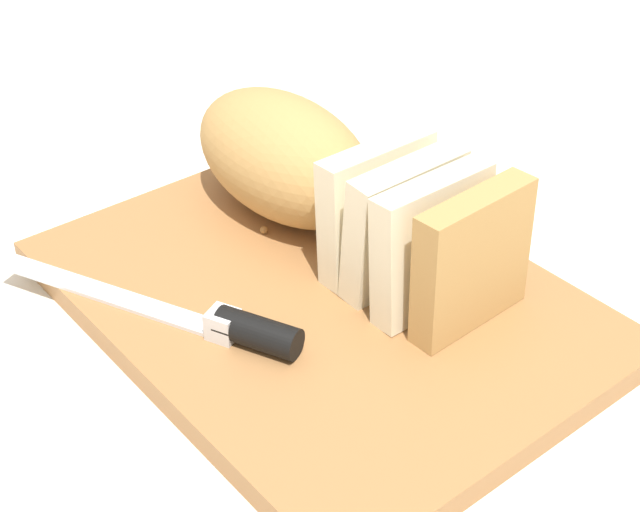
{
  "coord_description": "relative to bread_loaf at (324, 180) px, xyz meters",
  "views": [
    {
      "loc": [
        0.44,
        -0.35,
        0.44
      ],
      "look_at": [
        0.0,
        0.0,
        0.05
      ],
      "focal_mm": 53.89,
      "sensor_mm": 36.0,
      "label": 1
    }
  ],
  "objects": [
    {
      "name": "crumb_near_knife",
      "position": [
        0.02,
        0.02,
        -0.05
      ],
      "size": [
        0.0,
        0.0,
        0.0
      ],
      "primitive_type": "sphere",
      "color": "#A8753D",
      "rests_on": "cutting_board"
    },
    {
      "name": "bread_knife",
      "position": [
        0.05,
        -0.13,
        -0.04
      ],
      "size": [
        0.24,
        0.12,
        0.02
      ],
      "rotation": [
        0.0,
        0.0,
        3.58
      ],
      "color": "silver",
      "rests_on": "cutting_board"
    },
    {
      "name": "ground_plane",
      "position": [
        0.06,
        -0.05,
        -0.07
      ],
      "size": [
        3.0,
        3.0,
        0.0
      ],
      "primitive_type": "plane",
      "color": "silver"
    },
    {
      "name": "crumb_near_loaf",
      "position": [
        0.05,
        0.02,
        -0.05
      ],
      "size": [
        0.01,
        0.01,
        0.01
      ],
      "primitive_type": "sphere",
      "color": "#A8753D",
      "rests_on": "cutting_board"
    },
    {
      "name": "crumb_stray_left",
      "position": [
        -0.03,
        -0.04,
        -0.05
      ],
      "size": [
        0.01,
        0.01,
        0.01
      ],
      "primitive_type": "sphere",
      "color": "#A8753D",
      "rests_on": "cutting_board"
    },
    {
      "name": "cutting_board",
      "position": [
        0.06,
        -0.05,
        -0.06
      ],
      "size": [
        0.4,
        0.3,
        0.02
      ],
      "primitive_type": "cube",
      "rotation": [
        0.0,
        0.0,
        0.01
      ],
      "color": "#9E6B3D",
      "rests_on": "ground_plane"
    },
    {
      "name": "crumb_stray_right",
      "position": [
        0.08,
        -0.04,
        -0.05
      ],
      "size": [
        0.01,
        0.01,
        0.01
      ],
      "primitive_type": "sphere",
      "color": "#A8753D",
      "rests_on": "cutting_board"
    },
    {
      "name": "bread_loaf",
      "position": [
        0.0,
        0.0,
        0.0
      ],
      "size": [
        0.3,
        0.12,
        0.1
      ],
      "rotation": [
        0.0,
        0.0,
        0.04
      ],
      "color": "tan",
      "rests_on": "cutting_board"
    }
  ]
}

